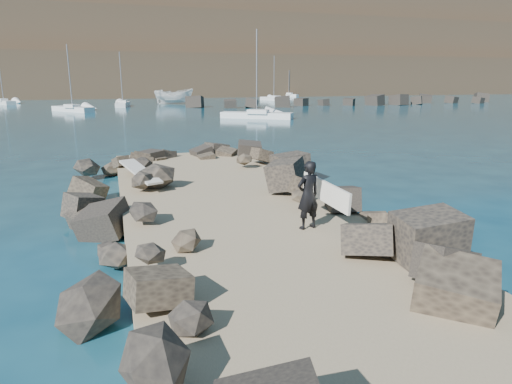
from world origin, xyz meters
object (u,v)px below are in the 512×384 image
surfer_with_board (311,195)px  boat_imported (174,96)px  surfboard_resting (141,175)px  sailboat_e (4,102)px

surfer_with_board → boat_imported: bearing=85.0°
surfboard_resting → sailboat_e: size_ratio=0.26×
surfboard_resting → surfer_with_board: surfer_with_board is taller
surfer_with_board → sailboat_e: size_ratio=0.25×
boat_imported → sailboat_e: sailboat_e is taller
boat_imported → sailboat_e: 27.69m
surfer_with_board → sailboat_e: (-20.89, 75.31, -1.07)m
boat_imported → sailboat_e: (-26.85, 6.73, -0.90)m
boat_imported → surfer_with_board: bearing=-171.1°
boat_imported → surfer_with_board: 68.84m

